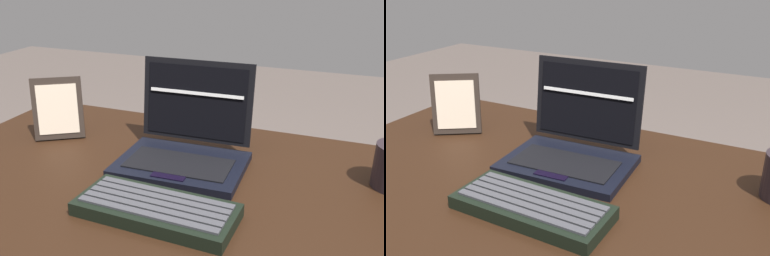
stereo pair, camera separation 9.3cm
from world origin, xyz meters
TOP-DOWN VIEW (x-y plane):
  - desk at (0.00, 0.00)m, footprint 1.34×0.74m
  - laptop_front at (-0.08, 0.11)m, footprint 0.29×0.24m
  - external_keyboard at (-0.05, -0.12)m, footprint 0.30×0.13m
  - photo_frame at (-0.44, 0.12)m, footprint 0.13×0.10m

SIDE VIEW (x-z plane):
  - desk at x=0.00m, z-range 0.26..0.98m
  - external_keyboard at x=-0.05m, z-range 0.72..0.75m
  - laptop_front at x=-0.08m, z-range 0.65..0.88m
  - photo_frame at x=-0.44m, z-range 0.72..0.88m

